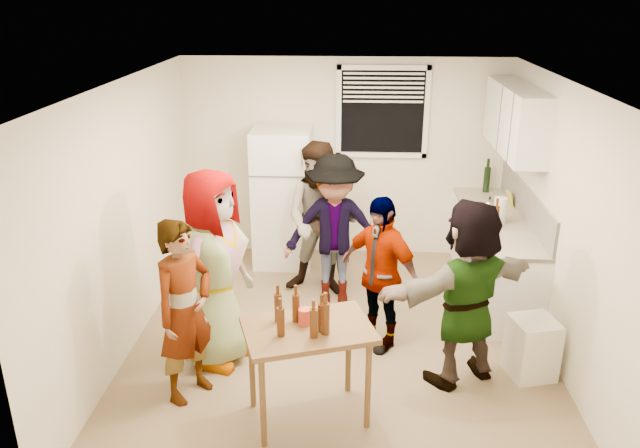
# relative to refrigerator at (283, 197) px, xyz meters

# --- Properties ---
(room) EXTENTS (4.00, 4.50, 2.50)m
(room) POSITION_rel_refrigerator_xyz_m (0.75, -1.88, -0.85)
(room) COLOR silver
(room) RESTS_ON ground
(window) EXTENTS (1.12, 0.10, 1.06)m
(window) POSITION_rel_refrigerator_xyz_m (1.20, 0.33, 1.00)
(window) COLOR white
(window) RESTS_ON room
(refrigerator) EXTENTS (0.70, 0.70, 1.70)m
(refrigerator) POSITION_rel_refrigerator_xyz_m (0.00, 0.00, 0.00)
(refrigerator) COLOR white
(refrigerator) RESTS_ON ground
(counter_lower) EXTENTS (0.60, 2.20, 0.86)m
(counter_lower) POSITION_rel_refrigerator_xyz_m (2.45, -0.73, -0.42)
(counter_lower) COLOR white
(counter_lower) RESTS_ON ground
(countertop) EXTENTS (0.64, 2.22, 0.04)m
(countertop) POSITION_rel_refrigerator_xyz_m (2.45, -0.73, 0.03)
(countertop) COLOR #B9AE96
(countertop) RESTS_ON counter_lower
(backsplash) EXTENTS (0.03, 2.20, 0.36)m
(backsplash) POSITION_rel_refrigerator_xyz_m (2.74, -0.73, 0.23)
(backsplash) COLOR #AFA99F
(backsplash) RESTS_ON countertop
(upper_cabinets) EXTENTS (0.34, 1.60, 0.70)m
(upper_cabinets) POSITION_rel_refrigerator_xyz_m (2.58, -0.53, 1.10)
(upper_cabinets) COLOR white
(upper_cabinets) RESTS_ON room
(kettle) EXTENTS (0.23, 0.20, 0.18)m
(kettle) POSITION_rel_refrigerator_xyz_m (2.40, -0.50, 0.05)
(kettle) COLOR silver
(kettle) RESTS_ON countertop
(paper_towel) EXTENTS (0.13, 0.13, 0.28)m
(paper_towel) POSITION_rel_refrigerator_xyz_m (2.43, -0.88, 0.05)
(paper_towel) COLOR white
(paper_towel) RESTS_ON countertop
(wine_bottle) EXTENTS (0.08, 0.08, 0.31)m
(wine_bottle) POSITION_rel_refrigerator_xyz_m (2.50, 0.21, 0.05)
(wine_bottle) COLOR black
(wine_bottle) RESTS_ON countertop
(beer_bottle_counter) EXTENTS (0.06, 0.06, 0.24)m
(beer_bottle_counter) POSITION_rel_refrigerator_xyz_m (2.35, -1.06, 0.05)
(beer_bottle_counter) COLOR #47230C
(beer_bottle_counter) RESTS_ON countertop
(blue_cup) EXTENTS (0.09, 0.09, 0.12)m
(blue_cup) POSITION_rel_refrigerator_xyz_m (2.22, -1.33, 0.05)
(blue_cup) COLOR #1209B0
(blue_cup) RESTS_ON countertop
(picture_frame) EXTENTS (0.02, 0.20, 0.17)m
(picture_frame) POSITION_rel_refrigerator_xyz_m (2.67, -0.30, 0.13)
(picture_frame) COLOR gold
(picture_frame) RESTS_ON countertop
(trash_bin) EXTENTS (0.45, 0.45, 0.55)m
(trash_bin) POSITION_rel_refrigerator_xyz_m (2.47, -2.36, -0.60)
(trash_bin) COLOR silver
(trash_bin) RESTS_ON ground
(serving_table) EXTENTS (1.13, 0.92, 0.82)m
(serving_table) POSITION_rel_refrigerator_xyz_m (0.53, -3.06, -0.85)
(serving_table) COLOR brown
(serving_table) RESTS_ON ground
(beer_bottle_table) EXTENTS (0.07, 0.07, 0.25)m
(beer_bottle_table) POSITION_rel_refrigerator_xyz_m (0.67, -3.14, -0.03)
(beer_bottle_table) COLOR #47230C
(beer_bottle_table) RESTS_ON serving_table
(red_cup) EXTENTS (0.10, 0.10, 0.13)m
(red_cup) POSITION_rel_refrigerator_xyz_m (0.50, -3.01, -0.03)
(red_cup) COLOR red
(red_cup) RESTS_ON serving_table
(guest_grey) EXTENTS (2.04, 1.47, 0.59)m
(guest_grey) POSITION_rel_refrigerator_xyz_m (-0.37, -2.26, -0.85)
(guest_grey) COLOR gray
(guest_grey) RESTS_ON ground
(guest_stripe) EXTENTS (1.65, 1.33, 0.38)m
(guest_stripe) POSITION_rel_refrigerator_xyz_m (-0.50, -2.80, -0.85)
(guest_stripe) COLOR #141933
(guest_stripe) RESTS_ON ground
(guest_back_left) EXTENTS (1.15, 1.87, 0.66)m
(guest_back_left) POSITION_rel_refrigerator_xyz_m (0.52, -0.83, -0.85)
(guest_back_left) COLOR brown
(guest_back_left) RESTS_ON ground
(guest_back_right) EXTENTS (1.13, 1.70, 0.62)m
(guest_back_right) POSITION_rel_refrigerator_xyz_m (0.67, -1.04, -0.85)
(guest_back_right) COLOR #45464B
(guest_back_right) RESTS_ON ground
(guest_black) EXTENTS (1.65, 1.73, 0.37)m
(guest_black) POSITION_rel_refrigerator_xyz_m (1.12, -1.91, -0.85)
(guest_black) COLOR black
(guest_black) RESTS_ON ground
(guest_orange) EXTENTS (2.17, 2.22, 0.50)m
(guest_orange) POSITION_rel_refrigerator_xyz_m (1.84, -2.45, -0.85)
(guest_orange) COLOR #EF8563
(guest_orange) RESTS_ON ground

